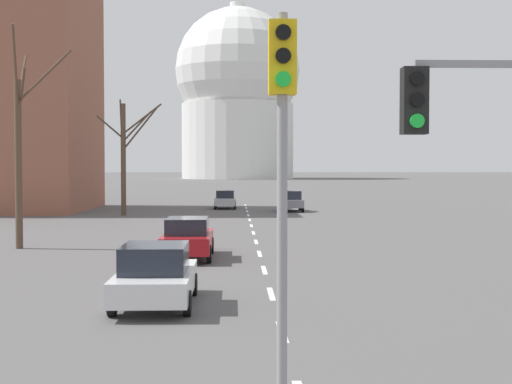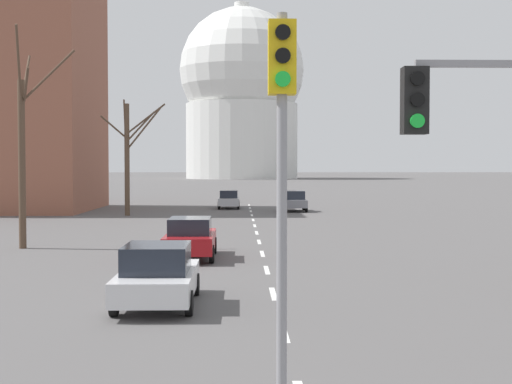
{
  "view_description": "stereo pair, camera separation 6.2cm",
  "coord_description": "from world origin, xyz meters",
  "px_view_note": "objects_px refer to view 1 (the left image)",
  "views": [
    {
      "loc": [
        -1.02,
        -4.02,
        3.54
      ],
      "look_at": [
        -0.71,
        6.02,
        3.17
      ],
      "focal_mm": 50.0,
      "sensor_mm": 36.0,
      "label": 1
    },
    {
      "loc": [
        -0.96,
        -4.02,
        3.54
      ],
      "look_at": [
        -0.71,
        6.02,
        3.17
      ],
      "focal_mm": 50.0,
      "sensor_mm": 36.0,
      "label": 2
    }
  ],
  "objects_px": {
    "sedan_near_right": "(291,201)",
    "sedan_far_left": "(225,199)",
    "sedan_near_left": "(188,238)",
    "sedan_mid_centre": "(156,275)",
    "traffic_signal_centre_tall": "(282,143)",
    "traffic_signal_near_right": "(507,134)"
  },
  "relations": [
    {
      "from": "sedan_near_left",
      "to": "sedan_mid_centre",
      "type": "bearing_deg",
      "value": -91.3
    },
    {
      "from": "traffic_signal_near_right",
      "to": "sedan_near_left",
      "type": "distance_m",
      "value": 18.24
    },
    {
      "from": "sedan_near_right",
      "to": "sedan_far_left",
      "type": "xyz_separation_m",
      "value": [
        -5.17,
        3.85,
        -0.05
      ]
    },
    {
      "from": "sedan_far_left",
      "to": "traffic_signal_centre_tall",
      "type": "bearing_deg",
      "value": -88.42
    },
    {
      "from": "sedan_near_left",
      "to": "traffic_signal_near_right",
      "type": "bearing_deg",
      "value": -71.46
    },
    {
      "from": "traffic_signal_centre_tall",
      "to": "sedan_mid_centre",
      "type": "bearing_deg",
      "value": 106.83
    },
    {
      "from": "sedan_mid_centre",
      "to": "traffic_signal_near_right",
      "type": "bearing_deg",
      "value": -52.85
    },
    {
      "from": "traffic_signal_centre_tall",
      "to": "sedan_near_right",
      "type": "distance_m",
      "value": 46.31
    },
    {
      "from": "traffic_signal_centre_tall",
      "to": "sedan_far_left",
      "type": "height_order",
      "value": "traffic_signal_centre_tall"
    },
    {
      "from": "traffic_signal_centre_tall",
      "to": "traffic_signal_near_right",
      "type": "distance_m",
      "value": 3.41
    },
    {
      "from": "traffic_signal_centre_tall",
      "to": "sedan_near_right",
      "type": "bearing_deg",
      "value": 85.29
    },
    {
      "from": "traffic_signal_centre_tall",
      "to": "sedan_far_left",
      "type": "relative_size",
      "value": 1.31
    },
    {
      "from": "sedan_near_left",
      "to": "traffic_signal_centre_tall",
      "type": "bearing_deg",
      "value": -82.32
    },
    {
      "from": "traffic_signal_near_right",
      "to": "sedan_near_right",
      "type": "relative_size",
      "value": 1.36
    },
    {
      "from": "sedan_far_left",
      "to": "sedan_near_left",
      "type": "bearing_deg",
      "value": -91.85
    },
    {
      "from": "sedan_near_right",
      "to": "sedan_far_left",
      "type": "height_order",
      "value": "sedan_near_right"
    },
    {
      "from": "sedan_mid_centre",
      "to": "traffic_signal_centre_tall",
      "type": "bearing_deg",
      "value": -73.17
    },
    {
      "from": "sedan_far_left",
      "to": "sedan_mid_centre",
      "type": "bearing_deg",
      "value": -91.73
    },
    {
      "from": "sedan_far_left",
      "to": "traffic_signal_near_right",
      "type": "bearing_deg",
      "value": -84.55
    },
    {
      "from": "sedan_near_right",
      "to": "traffic_signal_near_right",
      "type": "bearing_deg",
      "value": -90.62
    },
    {
      "from": "traffic_signal_near_right",
      "to": "sedan_far_left",
      "type": "bearing_deg",
      "value": 95.45
    },
    {
      "from": "sedan_mid_centre",
      "to": "sedan_far_left",
      "type": "distance_m",
      "value": 41.26
    }
  ]
}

